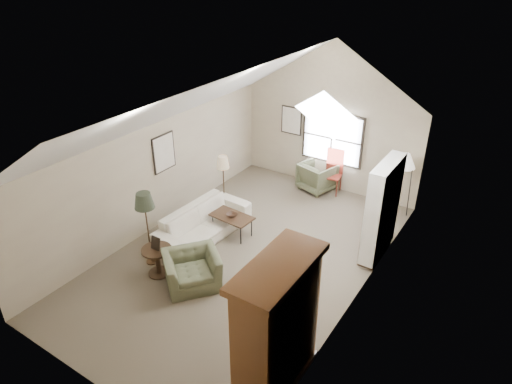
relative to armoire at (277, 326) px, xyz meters
The scene contains 18 objects.
room_shell 3.87m from the armoire, 132.25° to the left, with size 5.01×8.01×4.00m.
window 6.70m from the armoire, 108.11° to the left, with size 1.72×0.08×1.42m, color black.
skylight 4.02m from the armoire, 104.93° to the left, with size 0.80×1.20×0.52m, color white, non-canonical shape.
wall_art 5.98m from the armoire, 133.09° to the left, with size 1.97×3.71×0.88m.
armoire is the anchor object (origin of this frame).
tv_alcove 4.00m from the armoire, 87.71° to the left, with size 0.32×1.30×2.10m, color white.
media_console 4.08m from the armoire, 88.00° to the left, with size 0.34×1.18×0.60m, color #382316.
tv_panel 4.01m from the armoire, 88.00° to the left, with size 0.05×0.90×0.55m, color black.
sofa 4.33m from the armoire, 143.67° to the left, with size 2.44×0.95×0.71m, color #EEE3CE.
armchair_near 2.86m from the armoire, 157.46° to the left, with size 1.06×0.92×0.69m, color #5E6345.
armchair_far 6.49m from the armoire, 110.73° to the left, with size 0.84×0.86×0.78m, color #626B4B.
coffee_table 4.24m from the armoire, 134.92° to the left, with size 0.97×0.54×0.50m, color #3C2B18.
bowl 4.19m from the armoire, 134.92° to the left, with size 0.23×0.23×0.06m, color #331E15.
side_table 3.56m from the armoire, 164.45° to the left, with size 0.61×0.61×0.61m, color #322114.
side_chair 6.40m from the armoire, 107.13° to the left, with size 0.47×0.47×1.20m, color maroon.
tripod_lamp 5.85m from the armoire, 89.80° to the left, with size 0.50×0.50×1.71m, color silver, non-canonical shape.
dark_lamp 3.92m from the armoire, 163.20° to the left, with size 0.41×0.41×1.70m, color #262D1F, non-canonical shape.
tan_lamp 5.29m from the armoire, 135.08° to the left, with size 0.31×0.31×1.53m, color tan, non-canonical shape.
Camera 1 is at (4.58, -6.65, 5.92)m, focal length 32.00 mm.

